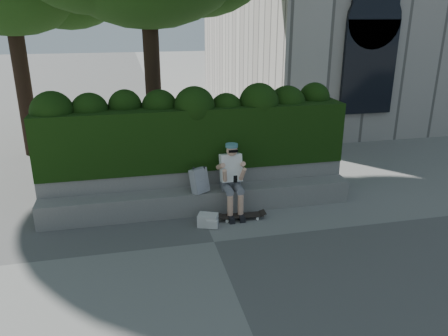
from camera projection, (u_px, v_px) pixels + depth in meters
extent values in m
plane|color=slate|center=(214.00, 242.00, 7.37)|extent=(80.00, 80.00, 0.00)
cube|color=gray|center=(201.00, 201.00, 8.44)|extent=(6.00, 0.45, 0.45)
cube|color=gray|center=(197.00, 185.00, 8.83)|extent=(6.00, 0.50, 0.75)
cube|color=black|center=(194.00, 135.00, 8.71)|extent=(6.00, 1.00, 1.20)
cylinder|color=black|center=(153.00, 89.00, 10.94)|extent=(0.39, 0.39, 3.71)
cylinder|color=black|center=(25.00, 94.00, 11.47)|extent=(0.40, 0.40, 3.32)
cube|color=slate|center=(230.00, 183.00, 8.40)|extent=(0.36, 0.26, 0.22)
cube|color=white|center=(231.00, 168.00, 8.23)|extent=(0.40, 0.32, 0.55)
sphere|color=tan|center=(232.00, 150.00, 8.04)|extent=(0.21, 0.21, 0.21)
cylinder|color=teal|center=(232.00, 145.00, 8.03)|extent=(0.23, 0.23, 0.06)
cube|color=black|center=(235.00, 179.00, 7.94)|extent=(0.07, 0.02, 0.13)
cylinder|color=tan|center=(230.00, 208.00, 8.08)|extent=(0.11, 0.11, 0.47)
cylinder|color=tan|center=(241.00, 207.00, 8.12)|extent=(0.11, 0.11, 0.47)
cube|color=black|center=(231.00, 219.00, 8.09)|extent=(0.10, 0.26, 0.10)
cube|color=black|center=(241.00, 218.00, 8.13)|extent=(0.10, 0.26, 0.10)
cube|color=black|center=(241.00, 215.00, 8.16)|extent=(0.83, 0.25, 0.02)
cylinder|color=silver|center=(227.00, 221.00, 8.05)|extent=(0.06, 0.03, 0.06)
cylinder|color=silver|center=(225.00, 217.00, 8.21)|extent=(0.06, 0.03, 0.06)
cylinder|color=silver|center=(257.00, 219.00, 8.14)|extent=(0.06, 0.03, 0.06)
cylinder|color=silver|center=(255.00, 215.00, 8.31)|extent=(0.06, 0.03, 0.06)
cube|color=silver|center=(199.00, 181.00, 8.19)|extent=(0.36, 0.31, 0.46)
cube|color=beige|center=(208.00, 220.00, 7.89)|extent=(0.42, 0.36, 0.22)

